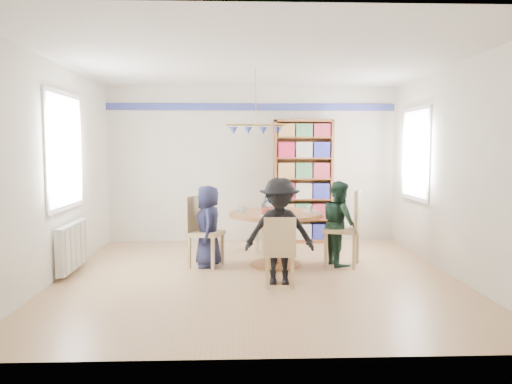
{
  "coord_description": "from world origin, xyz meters",
  "views": [
    {
      "loc": [
        -0.25,
        -6.24,
        1.63
      ],
      "look_at": [
        0.0,
        0.4,
        1.05
      ],
      "focal_mm": 35.0,
      "sensor_mm": 36.0,
      "label": 1
    }
  ],
  "objects_px": {
    "chair_far": "(271,221)",
    "person_right": "(339,223)",
    "person_near": "(279,231)",
    "radiator": "(73,246)",
    "chair_left": "(200,228)",
    "person_left": "(208,226)",
    "bookshelf": "(303,182)",
    "chair_right": "(349,224)",
    "person_far": "(273,217)",
    "dining_table": "(276,226)",
    "chair_near": "(280,248)"
  },
  "relations": [
    {
      "from": "chair_right",
      "to": "person_near",
      "type": "relative_size",
      "value": 0.83
    },
    {
      "from": "radiator",
      "to": "chair_left",
      "type": "height_order",
      "value": "chair_left"
    },
    {
      "from": "radiator",
      "to": "chair_near",
      "type": "distance_m",
      "value": 2.78
    },
    {
      "from": "radiator",
      "to": "chair_right",
      "type": "relative_size",
      "value": 0.94
    },
    {
      "from": "radiator",
      "to": "person_near",
      "type": "bearing_deg",
      "value": -13.46
    },
    {
      "from": "person_left",
      "to": "person_right",
      "type": "bearing_deg",
      "value": 84.26
    },
    {
      "from": "person_near",
      "to": "bookshelf",
      "type": "relative_size",
      "value": 0.6
    },
    {
      "from": "chair_near",
      "to": "chair_right",
      "type": "bearing_deg",
      "value": 44.52
    },
    {
      "from": "chair_right",
      "to": "person_far",
      "type": "xyz_separation_m",
      "value": [
        -0.98,
        0.96,
        -0.02
      ]
    },
    {
      "from": "dining_table",
      "to": "person_far",
      "type": "distance_m",
      "value": 0.92
    },
    {
      "from": "chair_right",
      "to": "person_right",
      "type": "relative_size",
      "value": 0.9
    },
    {
      "from": "radiator",
      "to": "person_far",
      "type": "bearing_deg",
      "value": 23.71
    },
    {
      "from": "chair_far",
      "to": "person_right",
      "type": "relative_size",
      "value": 0.74
    },
    {
      "from": "chair_left",
      "to": "person_left",
      "type": "relative_size",
      "value": 0.87
    },
    {
      "from": "chair_left",
      "to": "person_right",
      "type": "height_order",
      "value": "person_right"
    },
    {
      "from": "person_right",
      "to": "person_near",
      "type": "distance_m",
      "value": 1.33
    },
    {
      "from": "chair_left",
      "to": "chair_near",
      "type": "height_order",
      "value": "chair_left"
    },
    {
      "from": "bookshelf",
      "to": "chair_near",
      "type": "bearing_deg",
      "value": -102.81
    },
    {
      "from": "chair_right",
      "to": "chair_left",
      "type": "bearing_deg",
      "value": 177.96
    },
    {
      "from": "radiator",
      "to": "person_left",
      "type": "xyz_separation_m",
      "value": [
        1.76,
        0.28,
        0.21
      ]
    },
    {
      "from": "person_near",
      "to": "chair_right",
      "type": "bearing_deg",
      "value": 42.79
    },
    {
      "from": "bookshelf",
      "to": "person_left",
      "type": "bearing_deg",
      "value": -131.19
    },
    {
      "from": "person_right",
      "to": "person_near",
      "type": "xyz_separation_m",
      "value": [
        -0.92,
        -0.96,
        0.05
      ]
    },
    {
      "from": "chair_left",
      "to": "bookshelf",
      "type": "height_order",
      "value": "bookshelf"
    },
    {
      "from": "person_right",
      "to": "person_near",
      "type": "height_order",
      "value": "person_near"
    },
    {
      "from": "radiator",
      "to": "person_near",
      "type": "distance_m",
      "value": 2.76
    },
    {
      "from": "radiator",
      "to": "person_far",
      "type": "distance_m",
      "value": 2.99
    },
    {
      "from": "dining_table",
      "to": "person_near",
      "type": "height_order",
      "value": "person_near"
    },
    {
      "from": "radiator",
      "to": "chair_right",
      "type": "height_order",
      "value": "chair_right"
    },
    {
      "from": "chair_right",
      "to": "person_far",
      "type": "height_order",
      "value": "person_far"
    },
    {
      "from": "chair_right",
      "to": "person_right",
      "type": "bearing_deg",
      "value": 147.25
    },
    {
      "from": "dining_table",
      "to": "person_near",
      "type": "bearing_deg",
      "value": -91.76
    },
    {
      "from": "person_left",
      "to": "bookshelf",
      "type": "xyz_separation_m",
      "value": [
        1.54,
        1.76,
        0.48
      ]
    },
    {
      "from": "radiator",
      "to": "person_right",
      "type": "xyz_separation_m",
      "value": [
        3.59,
        0.32,
        0.24
      ]
    },
    {
      "from": "person_left",
      "to": "person_far",
      "type": "relative_size",
      "value": 1.0
    },
    {
      "from": "person_left",
      "to": "chair_right",
      "type": "bearing_deg",
      "value": 82.03
    },
    {
      "from": "dining_table",
      "to": "person_left",
      "type": "relative_size",
      "value": 1.15
    },
    {
      "from": "chair_near",
      "to": "dining_table",
      "type": "bearing_deg",
      "value": 88.04
    },
    {
      "from": "radiator",
      "to": "chair_far",
      "type": "distance_m",
      "value": 2.98
    },
    {
      "from": "chair_left",
      "to": "person_right",
      "type": "relative_size",
      "value": 0.83
    },
    {
      "from": "chair_left",
      "to": "chair_far",
      "type": "xyz_separation_m",
      "value": [
        1.04,
        0.95,
        -0.06
      ]
    },
    {
      "from": "radiator",
      "to": "chair_left",
      "type": "bearing_deg",
      "value": 10.8
    },
    {
      "from": "chair_left",
      "to": "radiator",
      "type": "bearing_deg",
      "value": -169.2
    },
    {
      "from": "dining_table",
      "to": "chair_right",
      "type": "xyz_separation_m",
      "value": [
        1.01,
        -0.04,
        0.03
      ]
    },
    {
      "from": "chair_near",
      "to": "person_near",
      "type": "bearing_deg",
      "value": 86.77
    },
    {
      "from": "radiator",
      "to": "person_near",
      "type": "height_order",
      "value": "person_near"
    },
    {
      "from": "chair_near",
      "to": "person_near",
      "type": "xyz_separation_m",
      "value": [
        0.01,
        0.15,
        0.18
      ]
    },
    {
      "from": "chair_left",
      "to": "person_near",
      "type": "height_order",
      "value": "person_near"
    },
    {
      "from": "chair_far",
      "to": "person_left",
      "type": "bearing_deg",
      "value": -133.39
    },
    {
      "from": "chair_far",
      "to": "person_right",
      "type": "bearing_deg",
      "value": -46.45
    }
  ]
}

